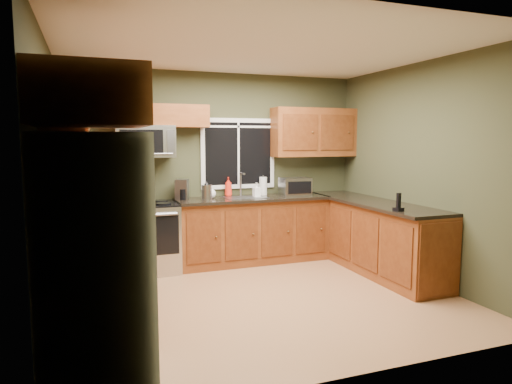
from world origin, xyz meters
TOP-DOWN VIEW (x-y plane):
  - floor at (0.00, 0.00)m, footprint 4.20×4.20m
  - ceiling at (0.00, 0.00)m, footprint 4.20×4.20m
  - back_wall at (0.00, 1.80)m, footprint 4.20×0.00m
  - front_wall at (0.00, -1.80)m, footprint 4.20×0.00m
  - left_wall at (-2.10, 0.00)m, footprint 0.00×3.60m
  - right_wall at (2.10, 0.00)m, footprint 0.00×3.60m
  - window at (0.30, 1.78)m, footprint 1.12×0.03m
  - base_cabinets_left at (-1.80, 0.48)m, footprint 0.60×2.65m
  - countertop_left at (-1.78, 0.48)m, footprint 0.65×2.65m
  - base_cabinets_back at (0.42, 1.50)m, footprint 2.17×0.60m
  - countertop_back at (0.42, 1.48)m, footprint 2.17×0.65m
  - base_cabinets_peninsula at (1.80, 0.54)m, footprint 0.60×2.52m
  - countertop_peninsula at (1.78, 0.55)m, footprint 0.65×2.50m
  - upper_cabinets_left at (-1.94, 0.48)m, footprint 0.33×2.65m
  - upper_cabinets_back_left at (-0.85, 1.64)m, footprint 1.30×0.33m
  - upper_cabinets_back_right at (1.45, 1.64)m, footprint 1.30×0.33m
  - upper_cabinet_over_fridge at (-1.74, -1.30)m, footprint 0.72×0.90m
  - refrigerator at (-1.74, -1.30)m, footprint 0.74×0.90m
  - range at (-1.05, 1.47)m, footprint 0.76×0.69m
  - microwave at (-1.05, 1.61)m, footprint 0.76×0.41m
  - sink at (0.30, 1.49)m, footprint 0.60×0.42m
  - toaster_oven at (1.07, 1.46)m, footprint 0.43×0.34m
  - coffee_maker at (-0.57, 1.59)m, footprint 0.23×0.26m
  - kettle at (-0.26, 1.46)m, footprint 0.18×0.18m
  - paper_towel_roll at (0.65, 1.68)m, footprint 0.14×0.14m
  - soap_bottle_a at (0.12, 1.70)m, footprint 0.14×0.14m
  - soap_bottle_b at (0.48, 1.50)m, footprint 0.10×0.10m
  - soap_bottle_c at (-0.17, 1.57)m, footprint 0.16×0.16m
  - cordless_phone at (1.55, -0.29)m, footprint 0.11×0.11m

SIDE VIEW (x-z plane):
  - floor at x=0.00m, z-range 0.00..0.00m
  - base_cabinets_peninsula at x=1.80m, z-range 0.00..0.90m
  - base_cabinets_left at x=-1.80m, z-range 0.00..0.90m
  - base_cabinets_back at x=0.42m, z-range 0.00..0.90m
  - range at x=-1.05m, z-range 0.00..0.94m
  - refrigerator at x=-1.74m, z-range 0.00..1.80m
  - countertop_left at x=-1.78m, z-range 0.90..0.94m
  - countertop_back at x=0.42m, z-range 0.90..0.94m
  - countertop_peninsula at x=1.78m, z-range 0.90..0.94m
  - sink at x=0.30m, z-range 0.77..1.13m
  - cordless_phone at x=1.55m, z-range 0.90..1.11m
  - soap_bottle_c at x=-0.17m, z-range 0.94..1.12m
  - soap_bottle_b at x=0.48m, z-range 0.94..1.14m
  - kettle at x=-0.26m, z-range 0.93..1.18m
  - coffee_maker at x=-0.57m, z-range 0.93..1.21m
  - toaster_oven at x=1.07m, z-range 0.94..1.20m
  - paper_towel_roll at x=0.65m, z-range 0.93..1.22m
  - soap_bottle_a at x=0.12m, z-range 0.94..1.22m
  - back_wall at x=0.00m, z-range -0.75..3.45m
  - front_wall at x=0.00m, z-range -0.75..3.45m
  - left_wall at x=-2.10m, z-range -0.45..3.15m
  - right_wall at x=2.10m, z-range -0.45..3.15m
  - window at x=0.30m, z-range 1.04..2.06m
  - microwave at x=-1.05m, z-range 1.52..1.94m
  - upper_cabinets_left at x=-1.94m, z-range 1.50..2.22m
  - upper_cabinets_back_right at x=1.45m, z-range 1.50..2.22m
  - upper_cabinet_over_fridge at x=-1.74m, z-range 1.84..2.22m
  - upper_cabinets_back_left at x=-0.85m, z-range 1.92..2.22m
  - ceiling at x=0.00m, z-range 2.70..2.70m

